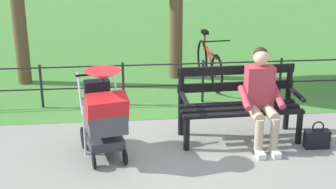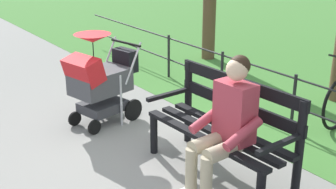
{
  "view_description": "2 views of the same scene",
  "coord_description": "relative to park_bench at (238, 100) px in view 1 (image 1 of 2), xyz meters",
  "views": [
    {
      "loc": [
        0.65,
        6.04,
        2.91
      ],
      "look_at": [
        0.08,
        0.13,
        0.73
      ],
      "focal_mm": 53.85,
      "sensor_mm": 36.0,
      "label": 1
    },
    {
      "loc": [
        -3.82,
        2.7,
        2.32
      ],
      "look_at": [
        -0.08,
        -0.01,
        0.6
      ],
      "focal_mm": 48.46,
      "sensor_mm": 36.0,
      "label": 2
    }
  ],
  "objects": [
    {
      "name": "ground_plane",
      "position": [
        0.89,
        0.12,
        -0.53
      ],
      "size": [
        60.0,
        60.0,
        0.0
      ],
      "primitive_type": "plane",
      "color": "gray"
    },
    {
      "name": "grass_lawn",
      "position": [
        0.89,
        -8.68,
        -0.52
      ],
      "size": [
        40.0,
        16.0,
        0.01
      ],
      "primitive_type": "cube",
      "color": "#478438",
      "rests_on": "ground"
    },
    {
      "name": "park_bench",
      "position": [
        0.0,
        0.0,
        0.0
      ],
      "size": [
        1.62,
        0.65,
        0.96
      ],
      "color": "black",
      "rests_on": "ground"
    },
    {
      "name": "person_on_bench",
      "position": [
        -0.24,
        0.22,
        0.15
      ],
      "size": [
        0.54,
        0.74,
        1.28
      ],
      "color": "tan",
      "rests_on": "ground"
    },
    {
      "name": "stroller",
      "position": [
        1.77,
        0.42,
        0.07
      ],
      "size": [
        0.67,
        0.96,
        1.15
      ],
      "color": "black",
      "rests_on": "ground"
    },
    {
      "name": "handbag",
      "position": [
        -0.95,
        0.44,
        -0.4
      ],
      "size": [
        0.32,
        0.14,
        0.37
      ],
      "color": "black",
      "rests_on": "ground"
    },
    {
      "name": "park_fence",
      "position": [
        0.39,
        -1.35,
        -0.1
      ],
      "size": [
        8.87,
        0.04,
        0.7
      ],
      "color": "black",
      "rests_on": "ground"
    },
    {
      "name": "bicycle",
      "position": [
        -0.01,
        -2.29,
        -0.16
      ],
      "size": [
        0.44,
        1.66,
        0.89
      ],
      "color": "black",
      "rests_on": "ground"
    }
  ]
}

